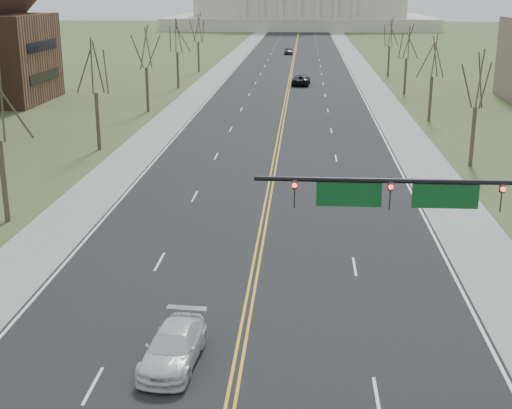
# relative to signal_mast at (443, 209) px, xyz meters

# --- Properties ---
(road) EXTENTS (20.00, 380.00, 0.01)m
(road) POSITION_rel_signal_mast_xyz_m (-7.45, 96.50, -5.76)
(road) COLOR black
(road) RESTS_ON ground
(sidewalk_left) EXTENTS (4.00, 380.00, 0.03)m
(sidewalk_left) POSITION_rel_signal_mast_xyz_m (-19.45, 96.50, -5.75)
(sidewalk_left) COLOR gray
(sidewalk_left) RESTS_ON ground
(sidewalk_right) EXTENTS (4.00, 380.00, 0.03)m
(sidewalk_right) POSITION_rel_signal_mast_xyz_m (4.55, 96.50, -5.75)
(sidewalk_right) COLOR gray
(sidewalk_right) RESTS_ON ground
(center_line) EXTENTS (0.42, 380.00, 0.01)m
(center_line) POSITION_rel_signal_mast_xyz_m (-7.45, 96.50, -5.75)
(center_line) COLOR gold
(center_line) RESTS_ON road
(edge_line_left) EXTENTS (0.15, 380.00, 0.01)m
(edge_line_left) POSITION_rel_signal_mast_xyz_m (-17.25, 96.50, -5.75)
(edge_line_left) COLOR silver
(edge_line_left) RESTS_ON road
(edge_line_right) EXTENTS (0.15, 380.00, 0.01)m
(edge_line_right) POSITION_rel_signal_mast_xyz_m (2.35, 96.50, -5.75)
(edge_line_right) COLOR silver
(edge_line_right) RESTS_ON road
(signal_mast) EXTENTS (12.12, 0.44, 7.20)m
(signal_mast) POSITION_rel_signal_mast_xyz_m (0.00, 0.00, 0.00)
(signal_mast) COLOR black
(signal_mast) RESTS_ON ground
(tree_r_1) EXTENTS (3.74, 3.74, 8.50)m
(tree_r_1) POSITION_rel_signal_mast_xyz_m (8.05, 30.50, 0.79)
(tree_r_1) COLOR #382E21
(tree_r_1) RESTS_ON ground
(tree_l_1) EXTENTS (3.96, 3.96, 9.00)m
(tree_l_1) POSITION_rel_signal_mast_xyz_m (-22.95, 34.50, 1.18)
(tree_l_1) COLOR #382E21
(tree_l_1) RESTS_ON ground
(tree_r_2) EXTENTS (3.74, 3.74, 8.50)m
(tree_r_2) POSITION_rel_signal_mast_xyz_m (8.05, 50.50, 0.79)
(tree_r_2) COLOR #382E21
(tree_r_2) RESTS_ON ground
(tree_l_2) EXTENTS (3.96, 3.96, 9.00)m
(tree_l_2) POSITION_rel_signal_mast_xyz_m (-22.95, 54.50, 1.18)
(tree_l_2) COLOR #382E21
(tree_l_2) RESTS_ON ground
(tree_r_3) EXTENTS (3.74, 3.74, 8.50)m
(tree_r_3) POSITION_rel_signal_mast_xyz_m (8.05, 70.50, 0.79)
(tree_r_3) COLOR #382E21
(tree_r_3) RESTS_ON ground
(tree_l_3) EXTENTS (3.96, 3.96, 9.00)m
(tree_l_3) POSITION_rel_signal_mast_xyz_m (-22.95, 74.50, 1.18)
(tree_l_3) COLOR #382E21
(tree_l_3) RESTS_ON ground
(tree_r_4) EXTENTS (3.74, 3.74, 8.50)m
(tree_r_4) POSITION_rel_signal_mast_xyz_m (8.05, 90.50, 0.79)
(tree_r_4) COLOR #382E21
(tree_r_4) RESTS_ON ground
(tree_l_4) EXTENTS (3.96, 3.96, 9.00)m
(tree_l_4) POSITION_rel_signal_mast_xyz_m (-22.95, 94.50, 1.18)
(tree_l_4) COLOR #382E21
(tree_l_4) RESTS_ON ground
(car_sb_inner_second) EXTENTS (2.24, 4.79, 1.35)m
(car_sb_inner_second) POSITION_rel_signal_mast_xyz_m (-9.85, -1.73, -5.07)
(car_sb_inner_second) COLOR silver
(car_sb_inner_second) RESTS_ON road
(car_far_nb) EXTENTS (2.80, 5.46, 1.47)m
(car_far_nb) POSITION_rel_signal_mast_xyz_m (-5.71, 78.71, -5.01)
(car_far_nb) COLOR black
(car_far_nb) RESTS_ON road
(car_far_sb) EXTENTS (1.99, 4.59, 1.54)m
(car_far_sb) POSITION_rel_signal_mast_xyz_m (-8.78, 128.82, -4.98)
(car_far_sb) COLOR #505158
(car_far_sb) RESTS_ON road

